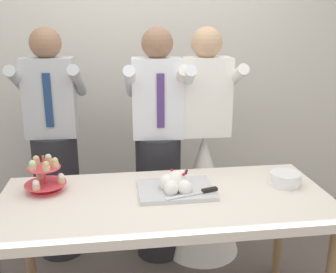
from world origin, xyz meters
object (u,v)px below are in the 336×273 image
(main_cake_tray, at_px, (176,185))
(plate_stack, at_px, (285,179))
(dessert_table, at_px, (166,210))
(person_groom, at_px, (158,160))
(person_guest, at_px, (55,159))
(cupcake_stand, at_px, (45,176))
(person_bride, at_px, (203,178))

(main_cake_tray, xyz_separation_m, plate_stack, (0.64, 0.01, -0.00))
(dessert_table, xyz_separation_m, person_groom, (0.04, 0.69, 0.05))
(dessert_table, height_order, main_cake_tray, main_cake_tray)
(person_groom, height_order, person_guest, same)
(cupcake_stand, height_order, person_groom, person_groom)
(cupcake_stand, bearing_deg, person_bride, 26.80)
(person_bride, bearing_deg, person_guest, 173.99)
(person_groom, relative_size, person_guest, 1.00)
(plate_stack, bearing_deg, cupcake_stand, 175.60)
(plate_stack, xyz_separation_m, person_guest, (-1.40, 0.73, -0.07))
(cupcake_stand, bearing_deg, dessert_table, -15.10)
(dessert_table, xyz_separation_m, plate_stack, (0.71, 0.07, 0.11))
(dessert_table, relative_size, cupcake_stand, 7.83)
(person_guest, bearing_deg, cupcake_stand, -86.62)
(person_guest, bearing_deg, person_groom, -9.27)
(cupcake_stand, xyz_separation_m, person_groom, (0.69, 0.51, -0.12))
(main_cake_tray, height_order, person_groom, person_groom)
(main_cake_tray, relative_size, plate_stack, 2.39)
(main_cake_tray, xyz_separation_m, person_guest, (-0.76, 0.74, -0.07))
(person_groom, distance_m, person_guest, 0.74)
(main_cake_tray, xyz_separation_m, person_bride, (0.30, 0.63, -0.23))
(person_guest, bearing_deg, person_bride, -6.01)
(cupcake_stand, relative_size, person_bride, 0.14)
(main_cake_tray, height_order, person_guest, person_guest)
(dessert_table, xyz_separation_m, person_bride, (0.37, 0.69, -0.12))
(plate_stack, distance_m, person_groom, 0.91)
(dessert_table, distance_m, plate_stack, 0.72)
(main_cake_tray, relative_size, person_guest, 0.26)
(person_groom, height_order, person_bride, same)
(dessert_table, bearing_deg, person_bride, 62.01)
(person_bride, relative_size, person_guest, 1.00)
(plate_stack, bearing_deg, main_cake_tray, -179.40)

